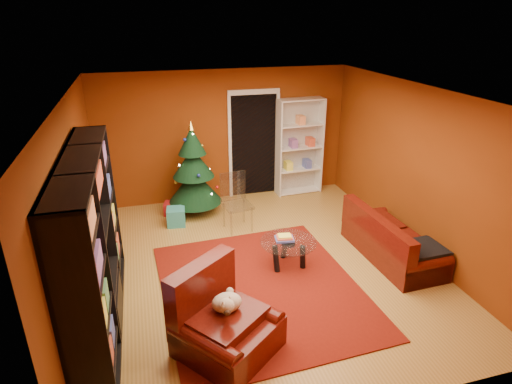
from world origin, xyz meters
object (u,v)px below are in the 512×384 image
object	(u,v)px
gift_box_red	(171,208)
white_bookshelf	(299,147)
armchair	(228,321)
gift_box_teal	(176,217)
sofa	(393,235)
christmas_tree	(193,169)
dog	(227,302)
coffee_table	(288,253)
media_unit	(93,246)
rug	(261,288)
acrylic_chair	(237,205)

from	to	relation	value
gift_box_red	white_bookshelf	xyz separation A→B (m)	(2.73, 0.39, 0.87)
white_bookshelf	armchair	xyz separation A→B (m)	(-2.42, -4.19, -0.59)
gift_box_teal	sofa	world-z (taller)	sofa
christmas_tree	dog	distance (m)	3.71
coffee_table	white_bookshelf	bearing A→B (deg)	66.40
gift_box_teal	armchair	xyz separation A→B (m)	(0.26, -3.33, 0.25)
coffee_table	christmas_tree	bearing A→B (deg)	115.26
gift_box_red	dog	xyz separation A→B (m)	(0.32, -3.73, 0.49)
media_unit	white_bookshelf	distance (m)	5.03
coffee_table	gift_box_red	bearing A→B (deg)	123.72
rug	sofa	world-z (taller)	sofa
rug	gift_box_red	distance (m)	2.93
dog	coffee_table	distance (m)	1.91
white_bookshelf	gift_box_red	bearing A→B (deg)	-174.48
rug	white_bookshelf	distance (m)	3.73
gift_box_teal	gift_box_red	xyz separation A→B (m)	(-0.05, 0.47, -0.04)
christmas_tree	white_bookshelf	distance (m)	2.30
gift_box_red	armchair	size ratio (longest dim) A/B	0.23
white_bookshelf	gift_box_teal	bearing A→B (deg)	-164.76
armchair	gift_box_teal	bearing A→B (deg)	56.47
christmas_tree	gift_box_teal	world-z (taller)	christmas_tree
rug	gift_box_teal	bearing A→B (deg)	112.36
dog	sofa	xyz separation A→B (m)	(2.90, 1.24, -0.23)
rug	sofa	distance (m)	2.27
gift_box_teal	dog	xyz separation A→B (m)	(0.26, -3.26, 0.45)
coffee_table	acrylic_chair	size ratio (longest dim) A/B	0.92
rug	dog	world-z (taller)	dog
gift_box_red	sofa	size ratio (longest dim) A/B	0.14
acrylic_chair	christmas_tree	bearing A→B (deg)	117.09
gift_box_teal	armchair	bearing A→B (deg)	-85.61
dog	acrylic_chair	size ratio (longest dim) A/B	0.44
rug	dog	size ratio (longest dim) A/B	7.77
sofa	coffee_table	world-z (taller)	sofa
dog	sofa	size ratio (longest dim) A/B	0.22
christmas_tree	acrylic_chair	distance (m)	1.17
gift_box_teal	sofa	distance (m)	3.76
media_unit	sofa	xyz separation A→B (m)	(4.29, 0.41, -0.69)
gift_box_red	coffee_table	xyz separation A→B (m)	(1.54, -2.31, 0.10)
media_unit	christmas_tree	distance (m)	3.26
media_unit	dog	distance (m)	1.69
christmas_tree	gift_box_teal	distance (m)	0.94
armchair	acrylic_chair	size ratio (longest dim) A/B	1.15
christmas_tree	white_bookshelf	world-z (taller)	white_bookshelf
media_unit	armchair	distance (m)	1.79
media_unit	coffee_table	xyz separation A→B (m)	(2.63, 0.58, -0.86)
gift_box_red	acrylic_chair	size ratio (longest dim) A/B	0.27
dog	coffee_table	world-z (taller)	dog
gift_box_red	dog	world-z (taller)	dog
rug	media_unit	world-z (taller)	media_unit
christmas_tree	coffee_table	distance (m)	2.61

